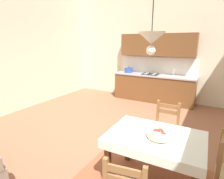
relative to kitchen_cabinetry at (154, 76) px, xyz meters
The scene contains 8 objects.
ground_plane 3.06m from the kitchen_cabinetry, 91.42° to the right, with size 6.69×6.98×0.10m, color #935B42.
wall_back 1.19m from the kitchen_cabinetry, 102.29° to the left, with size 6.69×0.12×3.99m, color beige.
wall_left 4.46m from the kitchen_cabinetry, 137.44° to the right, with size 0.12×6.98×3.99m, color beige.
kitchen_cabinetry is the anchor object (origin of this frame).
dining_table 3.93m from the kitchen_cabinetry, 72.82° to the right, with size 1.26×0.91×0.75m.
dining_chair_kitchen_side 3.15m from the kitchen_cabinetry, 69.29° to the right, with size 0.43×0.43×0.93m.
fruit_bowl 4.00m from the kitchen_cabinetry, 72.18° to the right, with size 0.30×0.30×0.12m.
pendant_lamp 4.08m from the kitchen_cabinetry, 74.48° to the right, with size 0.32×0.32×0.80m.
Camera 1 is at (1.81, -3.01, 1.94)m, focal length 29.55 mm.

